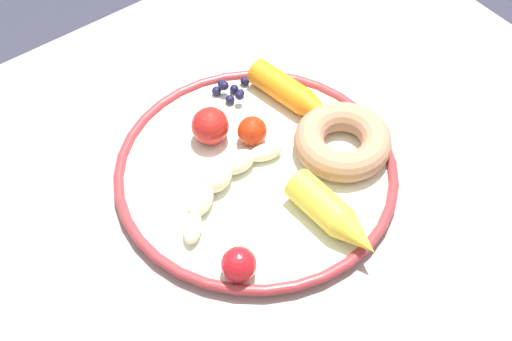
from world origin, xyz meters
name	(u,v)px	position (x,y,z in m)	size (l,w,h in m)	color
dining_table	(247,265)	(0.00, 0.00, 0.61)	(0.96, 0.77, 0.71)	#A6908B
plate	(256,172)	(0.04, 0.04, 0.72)	(0.32, 0.32, 0.02)	silver
banana	(222,182)	(0.00, 0.04, 0.74)	(0.17, 0.08, 0.03)	#F0E6B9
carrot_orange	(297,97)	(0.14, 0.09, 0.74)	(0.05, 0.14, 0.03)	orange
carrot_yellow	(334,216)	(0.06, -0.07, 0.74)	(0.04, 0.12, 0.04)	yellow
donut	(344,143)	(0.14, 0.00, 0.74)	(0.11, 0.11, 0.03)	tan
blueberry_pile	(231,90)	(0.09, 0.15, 0.73)	(0.05, 0.05, 0.02)	#191638
tomato_near	(210,126)	(0.03, 0.11, 0.75)	(0.04, 0.04, 0.04)	red
tomato_mid	(252,131)	(0.07, 0.07, 0.74)	(0.03, 0.03, 0.03)	red
tomato_far	(239,264)	(-0.05, -0.06, 0.74)	(0.04, 0.04, 0.04)	red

